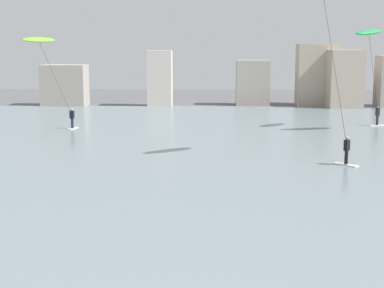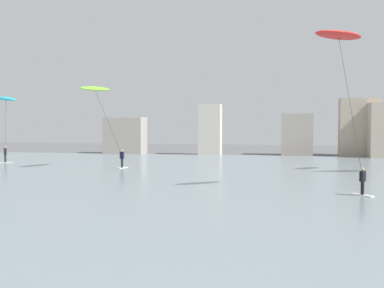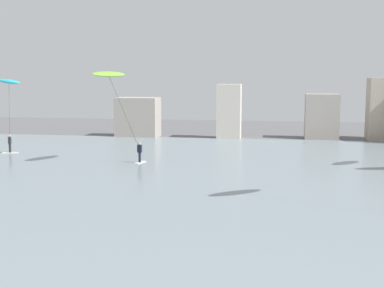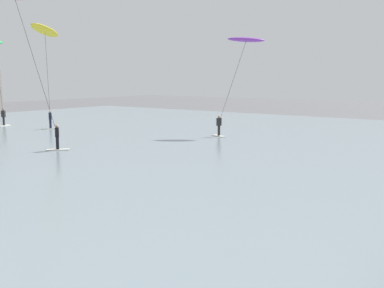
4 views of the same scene
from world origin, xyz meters
name	(u,v)px [view 2 (image 2 of 4)]	position (x,y,z in m)	size (l,w,h in m)	color
water_bay	(221,184)	(0.00, 30.07, 0.05)	(84.00, 52.00, 0.10)	gray
far_shore_buildings	(328,131)	(9.33, 56.97, 2.90)	(40.03, 5.83, 6.75)	#A89E93
kitesurfer_red	(341,46)	(7.65, 27.41, 9.02)	(3.75, 4.03, 9.97)	silver
kitesurfer_lime	(97,95)	(-11.79, 38.35, 6.58)	(3.78, 3.62, 7.31)	silver
kitesurfer_cyan	(6,106)	(-23.44, 43.89, 5.67)	(3.01, 3.13, 6.73)	silver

